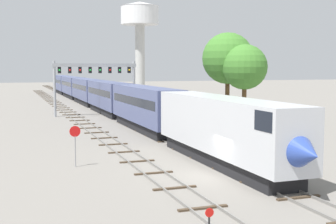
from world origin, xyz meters
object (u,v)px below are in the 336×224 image
Objects in this scene: stop_sign at (75,140)px; trackside_tree_left at (228,59)px; trackside_tree_mid at (245,67)px; water_tower at (140,21)px; signal_gantry at (95,75)px; passenger_train at (96,93)px.

stop_sign is 0.25× the size of trackside_tree_left.
trackside_tree_left is at bearing 106.49° from trackside_tree_mid.
stop_sign is at bearing -136.67° from trackside_tree_left.
water_tower is 96.99m from stop_sign.
water_tower is 2.54× the size of trackside_tree_mid.
trackside_tree_left is at bearing -96.75° from water_tower.
trackside_tree_left is (-8.22, -69.47, -11.58)m from water_tower.
signal_gantry is 0.49× the size of water_tower.
water_tower reaches higher than stop_sign.
passenger_train is at bearing 77.84° from stop_sign.
trackside_tree_left is at bearing 43.33° from stop_sign.
signal_gantry is at bearing -111.97° from water_tower.
stop_sign is 29.68m from trackside_tree_mid.
passenger_train is at bearing 79.48° from signal_gantry.
signal_gantry is at bearing 137.16° from trackside_tree_left.
passenger_train is 12.03× the size of trackside_tree_mid.
trackside_tree_left is (22.16, 20.91, 6.17)m from stop_sign.
stop_sign is 0.30× the size of trackside_tree_mid.
trackside_tree_left is 1.16× the size of trackside_tree_mid.
trackside_tree_mid is (13.01, -28.35, 4.33)m from passenger_train.
water_tower is 2.18× the size of trackside_tree_left.
trackside_tree_mid reaches higher than passenger_train.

